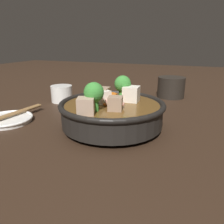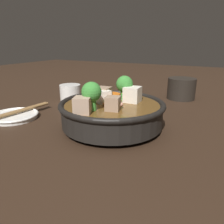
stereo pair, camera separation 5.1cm
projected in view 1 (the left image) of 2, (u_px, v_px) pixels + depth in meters
The scene contains 6 objects.
ground_plane at pixel (112, 128), 0.52m from camera, with size 3.00×3.00×0.00m, color black.
stirfry_bowl at pixel (112, 110), 0.50m from camera, with size 0.24×0.24×0.12m.
side_saucer at pixel (7, 119), 0.55m from camera, with size 0.12×0.12×0.01m.
tea_cup at pixel (62, 93), 0.74m from camera, with size 0.07×0.07×0.05m.
dark_mug at pixel (171, 87), 0.79m from camera, with size 0.12×0.10×0.07m.
chopsticks_pair at pixel (7, 116), 0.55m from camera, with size 0.22×0.04×0.01m.
Camera 1 is at (-0.45, -0.18, 0.20)m, focal length 35.00 mm.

